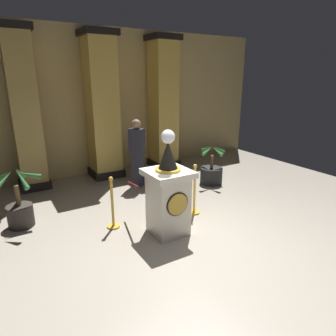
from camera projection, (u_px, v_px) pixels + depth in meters
name	position (u px, v px, depth m)	size (l,w,h in m)	color
ground_plane	(191.00, 241.00, 5.10)	(11.01, 11.01, 0.00)	#9E9384
back_wall	(96.00, 103.00, 8.33)	(11.01, 0.16, 4.00)	tan
pedestal_clock	(168.00, 195.00, 5.19)	(0.74, 0.74, 1.88)	silver
stanchion_near	(194.00, 196.00, 6.06)	(0.24, 0.24, 1.06)	gold
stanchion_far	(113.00, 210.00, 5.49)	(0.24, 0.24, 1.00)	gold
velvet_rope	(155.00, 182.00, 5.65)	(1.01, 0.98, 0.22)	#591419
column_left	(25.00, 112.00, 7.03)	(0.74, 0.74, 3.84)	black
column_right	(163.00, 104.00, 8.90)	(0.83, 0.83, 3.84)	black
column_centre_rear	(102.00, 108.00, 7.96)	(0.89, 0.89, 3.84)	black
potted_palm_left	(20.00, 208.00, 5.53)	(0.84, 0.79, 1.18)	#2D2823
potted_palm_right	(211.00, 173.00, 7.81)	(0.74, 0.74, 1.04)	black
bystander_guest	(137.00, 151.00, 7.46)	(0.40, 0.42, 1.71)	#26262D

